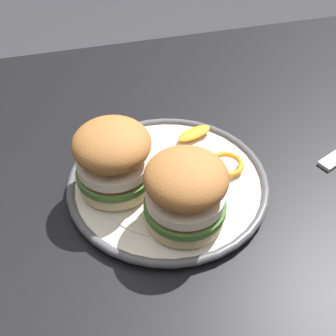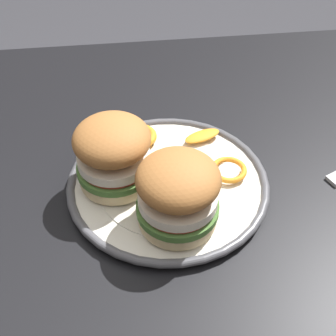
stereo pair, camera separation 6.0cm
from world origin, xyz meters
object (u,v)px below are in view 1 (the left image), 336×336
object	(u,v)px
sandwich_half_right	(113,157)
sandwich_half_left	(186,191)
dining_table	(220,244)
dinner_plate	(168,183)

from	to	relation	value
sandwich_half_right	sandwich_half_left	bearing A→B (deg)	132.61
dining_table	sandwich_half_left	bearing A→B (deg)	25.29
dinner_plate	sandwich_half_right	size ratio (longest dim) A/B	2.01
sandwich_half_left	sandwich_half_right	size ratio (longest dim) A/B	1.02
dinner_plate	sandwich_half_right	distance (m)	0.09
sandwich_half_left	dining_table	bearing A→B (deg)	-154.71
dinner_plate	sandwich_half_right	xyz separation A→B (m)	(0.07, -0.01, 0.06)
sandwich_half_right	dinner_plate	bearing A→B (deg)	172.68
dinner_plate	sandwich_half_left	bearing A→B (deg)	92.54
sandwich_half_left	sandwich_half_right	xyz separation A→B (m)	(0.08, -0.08, 0.00)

